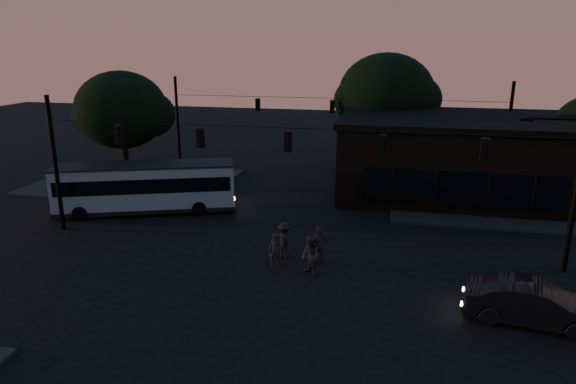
% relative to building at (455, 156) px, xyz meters
% --- Properties ---
extents(ground, '(120.00, 120.00, 0.00)m').
position_rel_building_xyz_m(ground, '(-9.00, -15.97, -2.71)').
color(ground, black).
rests_on(ground, ground).
extents(sidewalk_far_right, '(14.00, 10.00, 0.15)m').
position_rel_building_xyz_m(sidewalk_far_right, '(3.00, -1.97, -2.63)').
color(sidewalk_far_right, black).
rests_on(sidewalk_far_right, ground).
extents(sidewalk_far_left, '(14.00, 10.00, 0.15)m').
position_rel_building_xyz_m(sidewalk_far_left, '(-23.00, -1.97, -2.63)').
color(sidewalk_far_left, black).
rests_on(sidewalk_far_left, ground).
extents(building, '(15.40, 10.41, 5.40)m').
position_rel_building_xyz_m(building, '(0.00, 0.00, 0.00)').
color(building, black).
rests_on(building, ground).
extents(tree_behind, '(7.60, 7.60, 9.43)m').
position_rel_building_xyz_m(tree_behind, '(-5.00, 6.03, 3.48)').
color(tree_behind, black).
rests_on(tree_behind, ground).
extents(tree_left, '(6.40, 6.40, 8.30)m').
position_rel_building_xyz_m(tree_left, '(-23.00, -2.97, 2.86)').
color(tree_left, black).
rests_on(tree_left, ground).
extents(signal_rig_near, '(26.24, 0.30, 7.50)m').
position_rel_building_xyz_m(signal_rig_near, '(-9.00, -11.97, 1.74)').
color(signal_rig_near, black).
rests_on(signal_rig_near, ground).
extents(signal_rig_far, '(26.24, 0.30, 7.50)m').
position_rel_building_xyz_m(signal_rig_far, '(-9.00, 4.03, 1.50)').
color(signal_rig_far, black).
rests_on(signal_rig_far, ground).
extents(bus, '(11.00, 6.10, 3.04)m').
position_rel_building_xyz_m(bus, '(-18.81, -8.10, -1.00)').
color(bus, gray).
rests_on(bus, ground).
extents(car, '(5.12, 2.44, 1.62)m').
position_rel_building_xyz_m(car, '(1.49, -17.18, -1.90)').
color(car, black).
rests_on(car, ground).
extents(pedestrian_a, '(0.58, 0.38, 1.58)m').
position_rel_building_xyz_m(pedestrian_a, '(-9.13, -14.22, -1.92)').
color(pedestrian_a, black).
rests_on(pedestrian_a, ground).
extents(pedestrian_b, '(1.10, 1.11, 1.81)m').
position_rel_building_xyz_m(pedestrian_b, '(-7.35, -14.80, -1.80)').
color(pedestrian_b, '#2C2B28').
rests_on(pedestrian_b, ground).
extents(pedestrian_c, '(1.20, 0.85, 1.88)m').
position_rel_building_xyz_m(pedestrian_c, '(-7.15, -13.60, -1.77)').
color(pedestrian_c, '#302831').
rests_on(pedestrian_c, ground).
extents(pedestrian_d, '(1.36, 1.11, 1.83)m').
position_rel_building_xyz_m(pedestrian_d, '(-8.89, -13.20, -1.79)').
color(pedestrian_d, black).
rests_on(pedestrian_d, ground).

